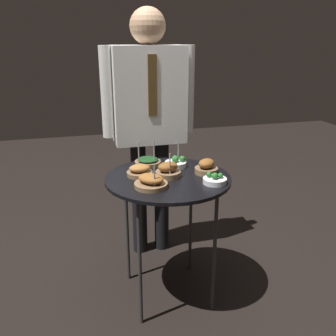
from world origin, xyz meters
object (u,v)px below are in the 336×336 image
bowl_broccoli_mid_left (176,163)px  bowl_broccoli_mid_right (215,180)px  serving_cart (168,186)px  bowl_roast_center (140,171)px  bowl_roast_back_left (168,171)px  bowl_roast_back_right (151,182)px  bowl_spinach_far_rim (148,162)px  waiter_figure (149,107)px  bowl_roast_front_center (207,167)px

bowl_broccoli_mid_left → bowl_broccoli_mid_right: 0.32m
serving_cart → bowl_broccoli_mid_right: bearing=-36.5°
serving_cart → bowl_roast_center: bowl_roast_center is taller
bowl_roast_back_left → bowl_broccoli_mid_right: size_ratio=1.16×
bowl_broccoli_mid_left → bowl_roast_back_right: 0.34m
bowl_roast_back_left → bowl_spinach_far_rim: (-0.07, 0.21, -0.01)m
serving_cart → bowl_roast_back_left: 0.09m
bowl_spinach_far_rim → bowl_broccoli_mid_right: bowl_spinach_far_rim is taller
bowl_broccoli_mid_right → bowl_spinach_far_rim: bearing=127.3°
bowl_roast_back_left → bowl_spinach_far_rim: 0.22m
serving_cart → bowl_broccoli_mid_left: size_ratio=5.36×
bowl_roast_back_left → bowl_spinach_far_rim: bowl_spinach_far_rim is taller
serving_cart → bowl_roast_back_left: size_ratio=5.26×
bowl_roast_back_left → bowl_roast_back_right: bearing=-135.7°
bowl_broccoli_mid_right → bowl_roast_center: bearing=149.2°
bowl_roast_back_left → bowl_broccoli_mid_right: bowl_roast_back_left is taller
bowl_roast_back_left → serving_cart: bearing=137.2°
bowl_broccoli_mid_left → waiter_figure: waiter_figure is taller
bowl_broccoli_mid_left → bowl_roast_back_right: size_ratio=0.81×
bowl_roast_back_left → bowl_roast_front_center: 0.22m
bowl_roast_back_right → waiter_figure: 0.70m
bowl_roast_front_center → waiter_figure: 0.61m
bowl_roast_back_right → bowl_roast_back_left: bearing=44.3°
bowl_broccoli_mid_left → bowl_spinach_far_rim: bearing=158.4°
bowl_roast_center → bowl_roast_front_center: bowl_roast_center is taller
serving_cart → bowl_roast_back_right: size_ratio=4.33×
serving_cart → bowl_spinach_far_rim: bowl_spinach_far_rim is taller
bowl_roast_back_left → bowl_broccoli_mid_right: (0.21, -0.15, -0.02)m
serving_cart → bowl_spinach_far_rim: 0.23m
waiter_figure → bowl_roast_back_right: bearing=-101.8°
bowl_roast_center → waiter_figure: bearing=71.3°
bowl_roast_front_center → bowl_roast_back_right: bearing=-160.9°
serving_cart → bowl_broccoli_mid_left: (0.09, 0.14, 0.08)m
waiter_figure → bowl_spinach_far_rim: bearing=-104.2°
bowl_roast_back_left → waiter_figure: waiter_figure is taller
bowl_broccoli_mid_left → bowl_spinach_far_rim: size_ratio=0.88×
waiter_figure → bowl_roast_center: bearing=-108.7°
serving_cart → bowl_broccoli_mid_right: (0.21, -0.15, 0.07)m
bowl_roast_center → bowl_broccoli_mid_left: bearing=21.1°
bowl_spinach_far_rim → bowl_roast_front_center: (0.28, -0.21, 0.01)m
bowl_roast_back_left → bowl_broccoli_mid_right: 0.26m
bowl_spinach_far_rim → bowl_roast_front_center: 0.35m
serving_cart → bowl_roast_front_center: 0.24m
serving_cart → bowl_broccoli_mid_left: 0.19m
bowl_roast_front_center → waiter_figure: size_ratio=0.08×
serving_cart → bowl_roast_center: 0.17m
bowl_roast_front_center → waiter_figure: (-0.20, 0.52, 0.25)m
bowl_roast_center → bowl_roast_back_right: (0.02, -0.18, 0.00)m
bowl_broccoli_mid_right → waiter_figure: 0.75m
bowl_roast_center → bowl_broccoli_mid_left: bowl_roast_center is taller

